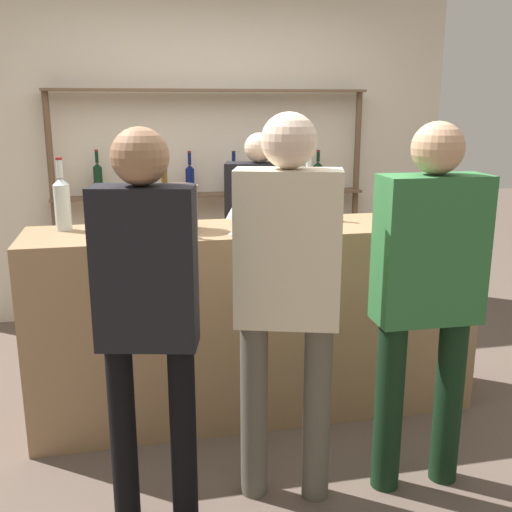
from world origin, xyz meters
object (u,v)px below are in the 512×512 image
at_px(ice_bucket, 178,207).
at_px(server_behind_counter, 259,227).
at_px(counter_bottle_1, 62,202).
at_px(customer_left, 147,301).
at_px(customer_right, 428,284).
at_px(cork_jar, 284,209).
at_px(counter_bottle_2, 165,210).
at_px(customer_center, 287,283).
at_px(wine_glass, 234,211).
at_px(counter_bottle_0, 308,194).

relative_size(ice_bucket, server_behind_counter, 0.15).
xyz_separation_m(counter_bottle_1, server_behind_counter, (1.22, 0.77, -0.34)).
height_order(counter_bottle_1, customer_left, customer_left).
xyz_separation_m(customer_right, server_behind_counter, (-0.37, 1.74, -0.08)).
height_order(cork_jar, customer_right, customer_right).
xyz_separation_m(counter_bottle_2, ice_bucket, (0.08, 0.14, -0.01)).
xyz_separation_m(counter_bottle_2, customer_right, (1.07, -0.72, -0.24)).
xyz_separation_m(customer_center, customer_left, (-0.58, -0.06, -0.02)).
xyz_separation_m(counter_bottle_1, customer_right, (1.58, -0.97, -0.26)).
relative_size(cork_jar, customer_center, 0.07).
bearing_deg(wine_glass, counter_bottle_0, 33.72).
distance_m(ice_bucket, customer_right, 1.33).
relative_size(counter_bottle_0, customer_left, 0.22).
relative_size(customer_right, customer_center, 0.98).
bearing_deg(counter_bottle_2, server_behind_counter, 55.34).
bearing_deg(counter_bottle_2, ice_bucket, 62.01).
distance_m(server_behind_counter, customer_left, 1.94).
bearing_deg(customer_left, wine_glass, -21.15).
relative_size(ice_bucket, cork_jar, 1.86).
xyz_separation_m(counter_bottle_0, ice_bucket, (-0.75, -0.14, -0.03)).
xyz_separation_m(counter_bottle_1, customer_center, (0.97, -0.92, -0.22)).
height_order(cork_jar, server_behind_counter, server_behind_counter).
distance_m(counter_bottle_1, customer_left, 1.09).
distance_m(counter_bottle_0, counter_bottle_1, 1.35).
bearing_deg(customer_right, counter_bottle_2, 57.18).
distance_m(customer_right, customer_center, 0.62).
bearing_deg(customer_right, customer_center, 87.12).
relative_size(cork_jar, server_behind_counter, 0.08).
xyz_separation_m(counter_bottle_2, server_behind_counter, (0.70, 1.02, -0.32)).
bearing_deg(server_behind_counter, counter_bottle_2, -19.78).
bearing_deg(counter_bottle_2, wine_glass, -7.57).
bearing_deg(customer_right, wine_glass, 48.30).
bearing_deg(cork_jar, customer_center, -103.90).
xyz_separation_m(wine_glass, customer_right, (0.73, -0.67, -0.23)).
distance_m(counter_bottle_0, wine_glass, 0.59).
bearing_deg(server_behind_counter, counter_bottle_1, -42.90).
bearing_deg(customer_right, cork_jar, 22.21).
bearing_deg(ice_bucket, server_behind_counter, 54.35).
height_order(counter_bottle_1, counter_bottle_2, counter_bottle_1).
relative_size(counter_bottle_0, wine_glass, 2.27).
xyz_separation_m(wine_glass, server_behind_counter, (0.36, 1.06, -0.31)).
xyz_separation_m(server_behind_counter, customer_left, (-0.83, -1.75, 0.10)).
distance_m(counter_bottle_0, counter_bottle_2, 0.87).
relative_size(wine_glass, cork_jar, 1.28).
bearing_deg(customer_left, counter_bottle_1, 34.54).
relative_size(counter_bottle_0, counter_bottle_2, 1.09).
xyz_separation_m(ice_bucket, customer_right, (0.99, -0.86, -0.23)).
distance_m(counter_bottle_1, counter_bottle_2, 0.57).
xyz_separation_m(counter_bottle_0, customer_right, (0.24, -1.00, -0.25)).
height_order(counter_bottle_0, cork_jar, counter_bottle_0).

